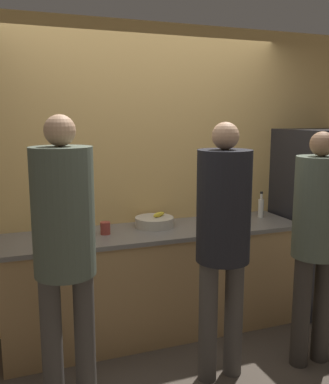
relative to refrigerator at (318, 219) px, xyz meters
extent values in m
plane|color=#4C4238|center=(-1.64, -0.33, -0.85)|extent=(14.00, 14.00, 0.00)
cube|color=#E0B266|center=(-1.64, 0.36, 0.45)|extent=(5.20, 0.06, 2.60)
cube|color=tan|center=(-1.64, 0.04, -0.42)|extent=(2.47, 0.64, 0.86)
cube|color=slate|center=(-1.64, 0.04, 0.03)|extent=(2.50, 0.67, 0.03)
cube|color=#232328|center=(0.00, 0.00, 0.00)|extent=(0.69, 0.69, 1.70)
cylinder|color=#99999E|center=(-0.21, -0.36, 0.09)|extent=(0.02, 0.02, 0.60)
cylinder|color=#4C4742|center=(-2.57, -0.70, -0.41)|extent=(0.13, 0.13, 0.88)
cylinder|color=#4C4742|center=(-2.37, -0.70, -0.41)|extent=(0.13, 0.13, 0.88)
cylinder|color=#515B4C|center=(-2.47, -0.70, 0.41)|extent=(0.37, 0.37, 0.77)
sphere|color=tan|center=(-2.47, -0.70, 0.89)|extent=(0.18, 0.18, 0.18)
cylinder|color=#4C4742|center=(-1.53, -0.75, -0.42)|extent=(0.13, 0.13, 0.86)
cylinder|color=#4C4742|center=(-1.33, -0.75, -0.42)|extent=(0.13, 0.13, 0.86)
cylinder|color=black|center=(-1.43, -0.75, 0.38)|extent=(0.36, 0.36, 0.75)
sphere|color=tan|center=(-1.43, -0.75, 0.84)|extent=(0.18, 0.18, 0.18)
cylinder|color=#38332D|center=(-0.81, -0.83, -0.44)|extent=(0.13, 0.13, 0.82)
cylinder|color=#38332D|center=(-0.62, -0.83, -0.44)|extent=(0.13, 0.13, 0.82)
cylinder|color=#515B4C|center=(-0.72, -0.83, 0.33)|extent=(0.34, 0.34, 0.72)
sphere|color=#936B4C|center=(-0.72, -0.83, 0.78)|extent=(0.17, 0.17, 0.17)
cylinder|color=beige|center=(-1.61, 0.13, 0.08)|extent=(0.33, 0.33, 0.08)
ellipsoid|color=yellow|center=(-1.57, 0.13, 0.15)|extent=(0.15, 0.12, 0.04)
cylinder|color=silver|center=(-0.83, 0.26, 0.10)|extent=(0.13, 0.13, 0.11)
cylinder|color=#99754C|center=(-0.85, 0.26, 0.18)|extent=(0.01, 0.04, 0.18)
cylinder|color=#99754C|center=(-0.82, 0.27, 0.18)|extent=(0.03, 0.04, 0.18)
cylinder|color=#99754C|center=(-0.83, 0.25, 0.18)|extent=(0.04, 0.01, 0.18)
cylinder|color=silver|center=(-0.58, 0.11, 0.13)|extent=(0.05, 0.05, 0.17)
cylinder|color=silver|center=(-0.58, 0.11, 0.24)|extent=(0.02, 0.02, 0.05)
cylinder|color=black|center=(-0.58, 0.11, 0.28)|extent=(0.03, 0.03, 0.02)
cylinder|color=#A33D33|center=(-2.06, 0.03, 0.09)|extent=(0.08, 0.08, 0.10)
camera|label=1|loc=(-2.76, -3.21, 0.97)|focal=40.00mm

